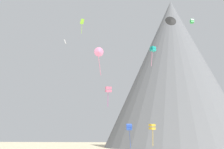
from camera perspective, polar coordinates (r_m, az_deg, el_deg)
rock_massif at (r=133.47m, az=11.14°, el=-0.16°), size 70.78×70.78×63.94m
kite_green_high at (r=76.78m, az=14.72°, el=9.59°), size 1.00×1.04×0.94m
kite_lime_high at (r=83.94m, az=-5.62°, el=9.62°), size 1.22×0.31×4.23m
kite_white_mid at (r=56.30m, az=-8.75°, el=6.09°), size 0.33×0.58×0.77m
kite_gold_low at (r=49.03m, az=7.52°, el=-9.74°), size 1.11×1.11×3.43m
kite_rainbow_mid at (r=75.05m, az=-0.69°, el=-2.81°), size 1.78×1.83×5.12m
kite_teal_mid at (r=64.02m, az=7.66°, el=4.71°), size 1.34×1.33×4.13m
kite_black_mid at (r=50.52m, az=10.93°, el=9.87°), size 1.94×1.14×1.77m
kite_pink_mid at (r=61.89m, az=-2.45°, el=4.20°), size 2.00×1.20×5.82m
kite_blue_low at (r=71.25m, az=3.22°, el=-9.80°), size 1.50×1.59×5.41m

